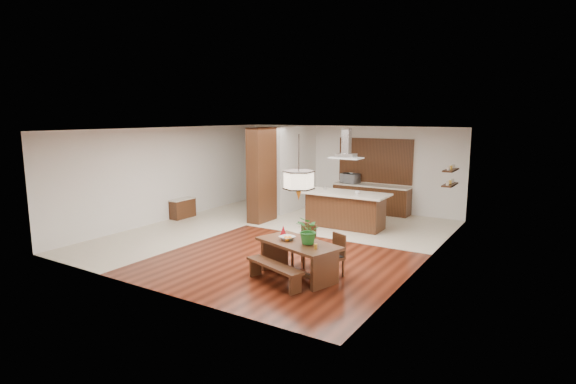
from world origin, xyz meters
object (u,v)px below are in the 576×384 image
Objects in this scene: dining_table at (298,251)px; kitchen_island at (345,209)px; dining_chair_left at (303,245)px; island_cup at (357,192)px; pendant_lantern at (299,168)px; hallway_console at (183,208)px; foliage_plant at (309,230)px; range_hood at (346,143)px; fruit_bowl at (287,238)px; microwave at (350,178)px; dining_bench at (274,274)px; dining_chair_right at (332,256)px.

kitchen_island is at bearing 102.44° from dining_table.
island_cup is at bearing 104.57° from dining_chair_left.
pendant_lantern is (0.00, 0.00, 1.71)m from dining_table.
dining_chair_left is at bearing 112.10° from dining_table.
dining_table reaches higher than hallway_console.
foliage_plant is 0.62× the size of range_hood.
dining_table is at bearing -5.75° from fruit_bowl.
dining_table is 3.20× the size of microwave.
microwave is at bearing 102.93° from dining_bench.
foliage_plant is at bearing -79.56° from island_cup.
foliage_plant reaches higher than microwave.
fruit_bowl is at bearing 176.49° from foliage_plant.
island_cup is 2.76m from microwave.
dining_bench is (-0.19, -0.60, -0.33)m from dining_table.
dining_bench is at bearing -125.79° from foliage_plant.
kitchen_island is at bearing -59.76° from microwave.
dining_chair_right is at bearing -69.17° from kitchen_island.
dining_bench is 2.57× the size of foliage_plant.
pendant_lantern is 1.46× the size of range_hood.
dining_chair_left is 0.88m from dining_chair_right.
kitchen_island is 0.71m from island_cup.
dining_table is at bearing 72.81° from dining_bench.
pendant_lantern is (0.19, 0.60, 2.04)m from dining_bench.
kitchen_island reaches higher than dining_chair_left.
kitchen_island is at bearing 98.76° from fruit_bowl.
range_hood reaches higher than fruit_bowl.
dining_bench is 2.14m from pendant_lantern.
dining_chair_left is 6.17m from microwave.
range_hood reaches higher than kitchen_island.
fruit_bowl is (-0.29, 0.03, 0.23)m from dining_table.
range_hood is at bearing 102.43° from dining_table.
dining_table is at bearing -78.09° from kitchen_island.
pendant_lantern is 4.33m from island_cup.
pendant_lantern is at bearing -82.87° from island_cup.
range_hood reaches higher than dining_table.
dining_chair_right is 6.68m from microwave.
kitchen_island is 4.23× the size of microwave.
microwave reaches higher than dining_chair_right.
microwave is at bearing 105.60° from dining_table.
dining_chair_right is 4.16m from kitchen_island.
dining_chair_left is 1.53× the size of microwave.
hallway_console is 6.71m from pendant_lantern.
dining_bench is at bearing -29.52° from hallway_console.
pendant_lantern is at bearing -5.75° from fruit_bowl.
dining_chair_right is at bearing -59.63° from microwave.
hallway_console is 1.46× the size of microwave.
dining_bench is at bearing -86.01° from island_cup.
dining_table is at bearing -24.00° from hallway_console.
dining_bench is at bearing -76.28° from dining_chair_left.
dining_bench is at bearing -104.02° from dining_chair_right.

